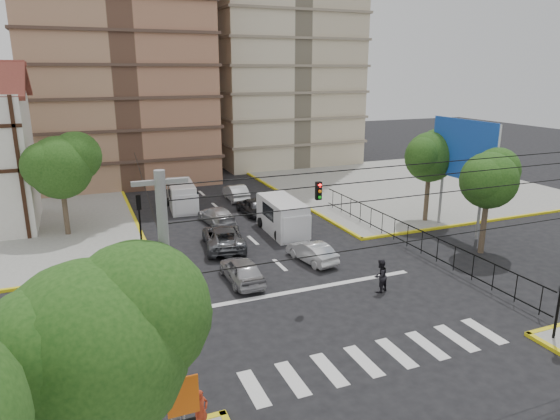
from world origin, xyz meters
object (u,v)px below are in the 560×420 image
district_sign (183,405)px  car_white_front_right (312,252)px  traffic_light_nw (140,218)px  van_left_lane (182,197)px  car_silver_front_left (242,270)px  pedestrian_sw_corner (201,411)px  van_right_lane (284,217)px  pedestrian_crosswalk (380,276)px

district_sign → car_white_front_right: (10.86, 14.02, -1.81)m
traffic_light_nw → van_left_lane: (4.89, 12.00, -2.00)m
district_sign → car_silver_front_left: district_sign is taller
traffic_light_nw → car_white_front_right: size_ratio=1.12×
traffic_light_nw → car_silver_front_left: (4.86, -4.32, -2.39)m
traffic_light_nw → car_white_front_right: bearing=-17.0°
car_white_front_right → district_sign: bearing=42.4°
van_left_lane → pedestrian_sw_corner: van_left_lane is taller
traffic_light_nw → district_sign: bearing=-93.4°
car_silver_front_left → district_sign: bearing=65.0°
traffic_light_nw → pedestrian_sw_corner: bearing=-90.7°
van_right_lane → car_silver_front_left: bearing=-125.6°
van_right_lane → pedestrian_sw_corner: size_ratio=3.67×
district_sign → van_right_lane: size_ratio=0.57×
van_left_lane → car_silver_front_left: van_left_lane is taller
traffic_light_nw → pedestrian_sw_corner: size_ratio=2.86×
van_left_lane → car_white_front_right: 15.82m
car_white_front_right → pedestrian_sw_corner: pedestrian_sw_corner is taller
district_sign → pedestrian_crosswalk: (12.32, 8.66, -1.53)m
van_left_lane → car_white_front_right: bearing=-66.3°
district_sign → pedestrian_sw_corner: district_sign is taller
traffic_light_nw → van_right_lane: bearing=15.0°
van_right_lane → car_silver_front_left: 9.01m
van_left_lane → car_silver_front_left: (-0.03, -16.31, -0.39)m
van_right_lane → pedestrian_crosswalk: (0.94, -11.16, -0.30)m
district_sign → van_left_lane: 29.66m
van_right_lane → car_silver_front_left: van_right_lane is taller
traffic_light_nw → car_silver_front_left: size_ratio=1.04×
traffic_light_nw → car_silver_front_left: 6.93m
car_white_front_right → pedestrian_sw_corner: (-10.05, -12.50, 0.27)m
district_sign → van_left_lane: bearing=78.5°
district_sign → pedestrian_crosswalk: bearing=35.1°
van_left_lane → car_white_front_right: van_left_lane is taller
district_sign → car_white_front_right: bearing=52.3°
district_sign → pedestrian_crosswalk: size_ratio=1.74×
district_sign → pedestrian_crosswalk: district_sign is taller
car_silver_front_left → car_white_front_right: car_silver_front_left is taller
van_right_lane → car_silver_front_left: (-5.52, -7.10, -0.50)m
district_sign → van_left_lane: (5.89, 29.04, -1.34)m
traffic_light_nw → van_left_lane: traffic_light_nw is taller
district_sign → van_right_lane: district_sign is taller
van_left_lane → car_silver_front_left: size_ratio=1.24×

